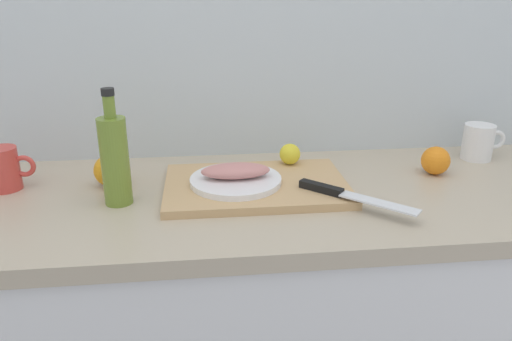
% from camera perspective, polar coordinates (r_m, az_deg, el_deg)
% --- Properties ---
extents(back_wall, '(3.20, 0.05, 2.50)m').
position_cam_1_polar(back_wall, '(1.43, -1.97, 15.68)').
color(back_wall, silver).
rests_on(back_wall, ground_plane).
extents(kitchen_counter, '(2.00, 0.60, 0.90)m').
position_cam_1_polar(kitchen_counter, '(1.43, -0.47, -19.37)').
color(kitchen_counter, white).
rests_on(kitchen_counter, ground_plane).
extents(cutting_board, '(0.45, 0.30, 0.02)m').
position_cam_1_polar(cutting_board, '(1.21, 0.00, -1.77)').
color(cutting_board, tan).
rests_on(cutting_board, kitchen_counter).
extents(white_plate, '(0.23, 0.23, 0.01)m').
position_cam_1_polar(white_plate, '(1.20, -2.39, -1.17)').
color(white_plate, white).
rests_on(white_plate, cutting_board).
extents(fish_fillet, '(0.17, 0.07, 0.04)m').
position_cam_1_polar(fish_fillet, '(1.19, -2.41, -0.03)').
color(fish_fillet, tan).
rests_on(fish_fillet, white_plate).
extents(chef_knife, '(0.23, 0.22, 0.02)m').
position_cam_1_polar(chef_knife, '(1.14, 9.97, -2.63)').
color(chef_knife, silver).
rests_on(chef_knife, cutting_board).
extents(lemon_0, '(0.06, 0.06, 0.06)m').
position_cam_1_polar(lemon_0, '(1.33, 3.99, 1.94)').
color(lemon_0, yellow).
rests_on(lemon_0, cutting_board).
extents(olive_oil_bottle, '(0.06, 0.06, 0.27)m').
position_cam_1_polar(olive_oil_bottle, '(1.15, -16.21, 1.34)').
color(olive_oil_bottle, olive).
rests_on(olive_oil_bottle, kitchen_counter).
extents(coffee_mug_0, '(0.13, 0.09, 0.10)m').
position_cam_1_polar(coffee_mug_0, '(1.56, 24.63, 3.07)').
color(coffee_mug_0, white).
rests_on(coffee_mug_0, kitchen_counter).
extents(coffee_mug_1, '(0.12, 0.08, 0.11)m').
position_cam_1_polar(coffee_mug_1, '(1.35, -27.46, 0.18)').
color(coffee_mug_1, '#CC3F38').
rests_on(coffee_mug_1, kitchen_counter).
extents(orange_0, '(0.08, 0.08, 0.08)m').
position_cam_1_polar(orange_0, '(1.28, -16.74, 0.01)').
color(orange_0, orange).
rests_on(orange_0, kitchen_counter).
extents(orange_1, '(0.08, 0.08, 0.08)m').
position_cam_1_polar(orange_1, '(1.39, 20.28, 1.10)').
color(orange_1, orange).
rests_on(orange_1, kitchen_counter).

